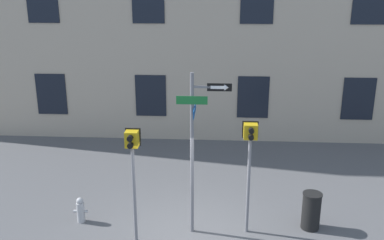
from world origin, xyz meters
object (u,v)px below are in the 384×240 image
(street_sign_pole, at_px, (195,141))
(pedestrian_signal_right, at_px, (250,149))
(pedestrian_signal_left, at_px, (133,157))
(trash_bin, at_px, (311,211))
(fire_hydrant, at_px, (81,210))

(street_sign_pole, height_order, pedestrian_signal_right, street_sign_pole)
(pedestrian_signal_left, xyz_separation_m, pedestrian_signal_right, (2.69, 0.59, 0.05))
(street_sign_pole, relative_size, trash_bin, 4.18)
(fire_hydrant, xyz_separation_m, trash_bin, (5.92, 0.07, 0.15))
(pedestrian_signal_right, height_order, trash_bin, pedestrian_signal_right)
(street_sign_pole, height_order, pedestrian_signal_left, street_sign_pole)
(fire_hydrant, bearing_deg, pedestrian_signal_left, -26.29)
(pedestrian_signal_left, height_order, trash_bin, pedestrian_signal_left)
(street_sign_pole, distance_m, fire_hydrant, 3.66)
(street_sign_pole, distance_m, pedestrian_signal_right, 1.30)
(pedestrian_signal_left, distance_m, fire_hydrant, 2.57)
(trash_bin, bearing_deg, fire_hydrant, -179.35)
(street_sign_pole, xyz_separation_m, fire_hydrant, (-3.00, 0.27, -2.08))
(pedestrian_signal_right, bearing_deg, fire_hydrant, 177.26)
(street_sign_pole, bearing_deg, pedestrian_signal_left, -159.69)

